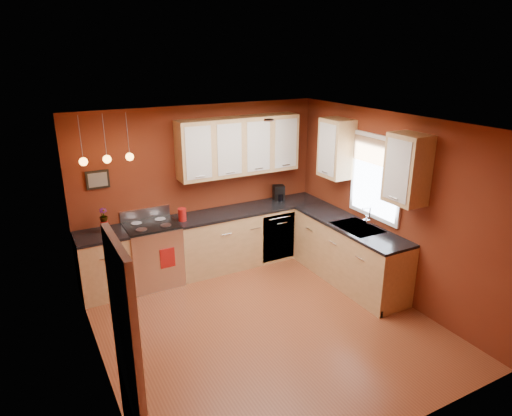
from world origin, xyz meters
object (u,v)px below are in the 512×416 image
sink (357,229)px  red_canister (182,215)px  soap_pump (366,222)px  coffee_maker (279,193)px  gas_range (153,254)px

sink → red_canister: (-2.15, 1.46, 0.12)m
soap_pump → coffee_maker: bearing=104.8°
coffee_maker → soap_pump: size_ratio=1.41×
sink → red_canister: size_ratio=3.60×
sink → red_canister: sink is taller
coffee_maker → soap_pump: coffee_maker is taller
sink → soap_pump: 0.16m
gas_range → coffee_maker: coffee_maker is taller
sink → coffee_maker: sink is taller
sink → soap_pump: (0.09, -0.07, 0.12)m
sink → coffee_maker: size_ratio=2.70×
red_canister → soap_pump: size_ratio=1.06×
red_canister → coffee_maker: 1.80m
gas_range → sink: 3.05m
gas_range → soap_pump: size_ratio=6.03×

